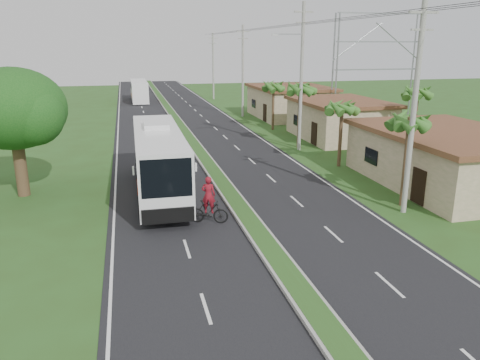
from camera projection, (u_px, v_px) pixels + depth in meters
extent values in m
plane|color=#2B4A1B|center=(263.00, 242.00, 21.48)|extent=(180.00, 180.00, 0.00)
cube|color=black|center=(197.00, 150.00, 40.14)|extent=(14.00, 160.00, 0.02)
cube|color=gray|center=(197.00, 149.00, 40.12)|extent=(1.20, 160.00, 0.17)
cube|color=#2B4A1B|center=(197.00, 148.00, 40.09)|extent=(0.95, 160.00, 0.02)
cube|color=silver|center=(117.00, 154.00, 38.63)|extent=(0.12, 160.00, 0.01)
cube|color=silver|center=(272.00, 146.00, 41.66)|extent=(0.12, 160.00, 0.01)
cube|color=#999067|center=(447.00, 160.00, 29.81)|extent=(8.00, 12.00, 3.20)
cube|color=#512B1C|center=(451.00, 133.00, 29.31)|extent=(8.60, 12.60, 0.32)
cube|color=#999067|center=(339.00, 121.00, 44.72)|extent=(7.00, 10.00, 3.35)
cube|color=#512B1C|center=(340.00, 102.00, 44.20)|extent=(7.60, 10.60, 0.32)
cube|color=#999067|center=(290.00, 103.00, 57.76)|extent=(8.00, 11.00, 3.50)
cube|color=#512B1C|center=(290.00, 87.00, 57.23)|extent=(8.60, 11.60, 0.32)
cylinder|color=#473321|center=(406.00, 162.00, 25.62)|extent=(0.26, 0.26, 5.00)
cylinder|color=#473321|center=(340.00, 136.00, 34.17)|extent=(0.26, 0.26, 4.60)
cylinder|color=#473321|center=(299.00, 117.00, 40.45)|extent=(0.26, 0.26, 5.40)
cylinder|color=#473321|center=(273.00, 107.00, 49.05)|extent=(0.26, 0.26, 4.80)
cylinder|color=#473321|center=(415.00, 121.00, 38.72)|extent=(0.26, 0.26, 5.20)
cylinder|color=#473321|center=(20.00, 163.00, 27.53)|extent=(0.70, 0.70, 4.00)
ellipsoid|color=#114212|center=(13.00, 109.00, 26.64)|extent=(6.00, 6.00, 4.68)
sphere|color=#114212|center=(33.00, 116.00, 26.06)|extent=(3.40, 3.40, 3.40)
cylinder|color=gray|center=(414.00, 110.00, 23.74)|extent=(0.28, 0.28, 11.00)
cube|color=gray|center=(424.00, 12.00, 22.43)|extent=(1.60, 0.12, 0.12)
cube|color=gray|center=(422.00, 30.00, 22.65)|extent=(1.20, 0.10, 0.10)
cylinder|color=gray|center=(301.00, 79.00, 38.53)|extent=(0.28, 0.28, 12.00)
cube|color=gray|center=(304.00, 12.00, 37.08)|extent=(1.60, 0.12, 0.12)
cube|color=gray|center=(303.00, 22.00, 37.30)|extent=(1.20, 0.10, 0.10)
cube|color=gray|center=(289.00, 34.00, 37.28)|extent=(2.40, 0.10, 0.10)
cylinder|color=gray|center=(243.00, 72.00, 57.33)|extent=(0.28, 0.28, 11.00)
cube|color=gray|center=(243.00, 32.00, 56.02)|extent=(1.60, 0.12, 0.12)
cube|color=gray|center=(243.00, 38.00, 56.24)|extent=(1.20, 0.10, 0.10)
cylinder|color=gray|center=(213.00, 67.00, 76.07)|extent=(0.28, 0.28, 10.50)
cube|color=gray|center=(213.00, 38.00, 74.82)|extent=(1.60, 0.12, 0.12)
cube|color=gray|center=(213.00, 43.00, 75.05)|extent=(1.20, 0.10, 0.10)
cylinder|color=gray|center=(337.00, 70.00, 51.19)|extent=(0.18, 0.18, 12.00)
cylinder|color=gray|center=(417.00, 69.00, 53.45)|extent=(0.18, 0.18, 12.00)
cylinder|color=gray|center=(333.00, 70.00, 52.12)|extent=(0.18, 0.18, 12.00)
cylinder|color=gray|center=(412.00, 69.00, 54.39)|extent=(0.18, 0.18, 12.00)
cube|color=gray|center=(376.00, 69.00, 52.79)|extent=(10.00, 0.14, 0.14)
cube|color=gray|center=(378.00, 42.00, 51.95)|extent=(10.00, 0.14, 0.14)
cube|color=gray|center=(380.00, 13.00, 51.11)|extent=(10.00, 0.14, 0.14)
cube|color=white|center=(159.00, 158.00, 27.97)|extent=(2.82, 12.82, 3.36)
cube|color=black|center=(157.00, 144.00, 28.36)|extent=(2.84, 10.26, 1.34)
cube|color=black|center=(166.00, 178.00, 21.89)|extent=(2.40, 0.17, 1.88)
cube|color=red|center=(161.00, 175.00, 26.96)|extent=(2.78, 5.57, 0.59)
cube|color=orange|center=(159.00, 172.00, 28.53)|extent=(2.75, 3.23, 0.27)
cube|color=white|center=(156.00, 125.00, 28.65)|extent=(1.52, 2.57, 0.30)
cylinder|color=black|center=(142.00, 207.00, 24.36)|extent=(0.35, 1.11, 1.11)
cylinder|color=black|center=(188.00, 204.00, 24.88)|extent=(0.35, 1.11, 1.11)
cylinder|color=black|center=(139.00, 171.00, 31.34)|extent=(0.35, 1.11, 1.11)
cylinder|color=black|center=(175.00, 169.00, 31.86)|extent=(0.35, 1.11, 1.11)
cube|color=white|center=(139.00, 91.00, 73.86)|extent=(2.46, 11.03, 3.07)
cube|color=black|center=(139.00, 85.00, 74.05)|extent=(2.49, 8.16, 1.04)
cube|color=#E15016|center=(140.00, 95.00, 73.13)|extent=(2.48, 5.28, 0.34)
cylinder|color=black|center=(134.00, 102.00, 69.71)|extent=(0.29, 0.92, 0.92)
cylinder|color=black|center=(148.00, 102.00, 70.20)|extent=(0.29, 0.92, 0.92)
cylinder|color=black|center=(132.00, 96.00, 77.75)|extent=(0.29, 0.92, 0.92)
cylinder|color=black|center=(145.00, 96.00, 78.24)|extent=(0.29, 0.92, 0.92)
imported|color=black|center=(209.00, 212.00, 23.55)|extent=(2.06, 1.21, 1.19)
imported|color=maroon|center=(208.00, 195.00, 23.29)|extent=(0.81, 0.67, 1.91)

